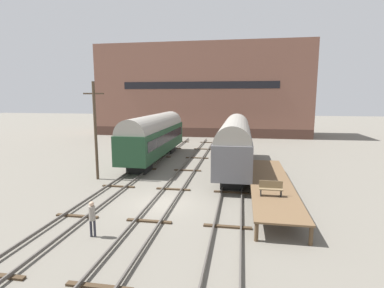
# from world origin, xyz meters

# --- Properties ---
(ground_plane) EXTENTS (200.00, 200.00, 0.00)m
(ground_plane) POSITION_xyz_m (0.00, 0.00, 0.00)
(ground_plane) COLOR #6B665B
(track_left) EXTENTS (2.60, 60.00, 0.26)m
(track_left) POSITION_xyz_m (-4.40, 0.00, 0.14)
(track_left) COLOR #4C4742
(track_left) RESTS_ON ground
(track_middle) EXTENTS (2.60, 60.00, 0.26)m
(track_middle) POSITION_xyz_m (0.00, 0.00, 0.14)
(track_middle) COLOR #4C4742
(track_middle) RESTS_ON ground
(track_right) EXTENTS (2.60, 60.00, 0.26)m
(track_right) POSITION_xyz_m (4.40, 0.00, 0.14)
(track_right) COLOR #4C4742
(track_right) RESTS_ON ground
(train_car_green) EXTENTS (3.04, 15.62, 5.10)m
(train_car_green) POSITION_xyz_m (-4.40, 13.06, 2.88)
(train_car_green) COLOR black
(train_car_green) RESTS_ON ground
(train_car_grey) EXTENTS (2.94, 16.31, 5.01)m
(train_car_grey) POSITION_xyz_m (4.40, 10.08, 2.85)
(train_car_grey) COLOR black
(train_car_grey) RESTS_ON ground
(station_platform) EXTENTS (2.84, 14.66, 1.04)m
(station_platform) POSITION_xyz_m (7.13, 2.89, 0.96)
(station_platform) COLOR brown
(station_platform) RESTS_ON ground
(bench) EXTENTS (1.40, 0.40, 0.91)m
(bench) POSITION_xyz_m (6.86, -0.32, 1.53)
(bench) COLOR brown
(bench) RESTS_ON station_platform
(person_worker) EXTENTS (0.32, 0.32, 1.85)m
(person_worker) POSITION_xyz_m (-2.23, -5.21, 1.13)
(person_worker) COLOR #282833
(person_worker) RESTS_ON ground
(utility_pole) EXTENTS (1.80, 0.24, 8.24)m
(utility_pole) POSITION_xyz_m (-7.09, 4.88, 4.28)
(utility_pole) COLOR #473828
(utility_pole) RESTS_ON ground
(warehouse_building) EXTENTS (38.29, 10.44, 16.32)m
(warehouse_building) POSITION_xyz_m (-2.43, 38.33, 8.16)
(warehouse_building) COLOR #4F342A
(warehouse_building) RESTS_ON ground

